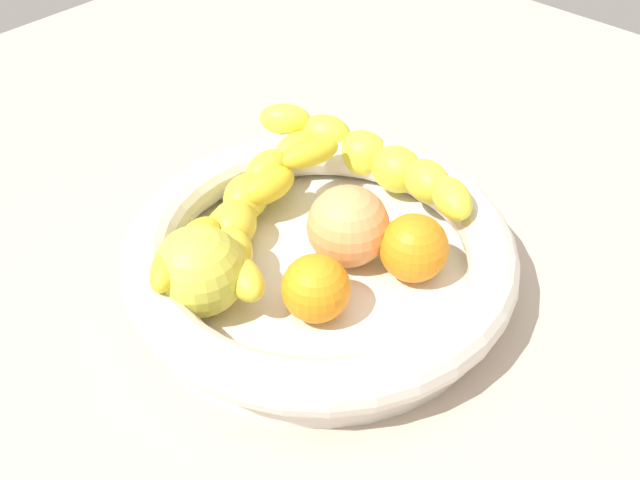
{
  "coord_description": "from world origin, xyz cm",
  "views": [
    {
      "loc": [
        32.05,
        29.58,
        45.28
      ],
      "look_at": [
        0.0,
        0.0,
        7.68
      ],
      "focal_mm": 42.5,
      "sensor_mm": 36.0,
      "label": 1
    }
  ],
  "objects": [
    {
      "name": "kitchen_counter",
      "position": [
        0.0,
        0.0,
        1.5
      ],
      "size": [
        120.0,
        120.0,
        3.0
      ],
      "primitive_type": "cube",
      "color": "#B7A593",
      "rests_on": "ground"
    },
    {
      "name": "fruit_bowl",
      "position": [
        0.0,
        0.0,
        5.88
      ],
      "size": [
        30.34,
        30.34,
        5.55
      ],
      "color": "silver",
      "rests_on": "kitchen_counter"
    },
    {
      "name": "banana_draped_left",
      "position": [
        -10.85,
        -3.63,
        7.99
      ],
      "size": [
        7.5,
        23.21,
        5.22
      ],
      "color": "yellow",
      "rests_on": "fruit_bowl"
    },
    {
      "name": "banana_draped_right",
      "position": [
        2.28,
        -6.93,
        7.79
      ],
      "size": [
        22.44,
        7.33,
        5.75
      ],
      "color": "yellow",
      "rests_on": "fruit_bowl"
    },
    {
      "name": "banana_arching_top",
      "position": [
        0.53,
        -7.12,
        7.24
      ],
      "size": [
        19.12,
        13.33,
        4.04
      ],
      "color": "yellow",
      "rests_on": "fruit_bowl"
    },
    {
      "name": "orange_front",
      "position": [
        3.72,
        3.03,
        7.21
      ],
      "size": [
        5.05,
        5.05,
        5.05
      ],
      "primitive_type": "sphere",
      "color": "orange",
      "rests_on": "fruit_bowl"
    },
    {
      "name": "orange_mid_left",
      "position": [
        -4.44,
        5.6,
        7.34
      ],
      "size": [
        5.32,
        5.32,
        5.32
      ],
      "primitive_type": "sphere",
      "color": "orange",
      "rests_on": "fruit_bowl"
    },
    {
      "name": "peach_blush",
      "position": [
        -2.47,
        0.66,
        7.92
      ],
      "size": [
        6.48,
        6.48,
        6.48
      ],
      "primitive_type": "sphere",
      "color": "#EE9D5B",
      "rests_on": "fruit_bowl"
    },
    {
      "name": "apple_yellow",
      "position": [
        8.75,
        -3.74,
        8.08
      ],
      "size": [
        6.8,
        6.8,
        6.8
      ],
      "primitive_type": "sphere",
      "color": "#D4CF43",
      "rests_on": "fruit_bowl"
    }
  ]
}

